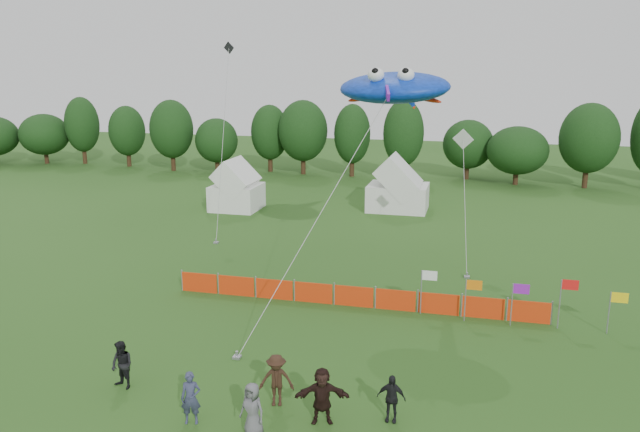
% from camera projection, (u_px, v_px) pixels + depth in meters
% --- Properties ---
extents(ground, '(160.00, 160.00, 0.00)m').
position_uv_depth(ground, '(277.00, 404.00, 21.23)').
color(ground, '#234C16').
rests_on(ground, ground).
extents(treeline, '(104.57, 8.78, 8.36)m').
position_uv_depth(treeline, '(430.00, 139.00, 62.25)').
color(treeline, '#382314').
rests_on(treeline, ground).
extents(tent_left, '(3.72, 3.72, 3.28)m').
position_uv_depth(tent_left, '(237.00, 189.00, 49.94)').
color(tent_left, white).
rests_on(tent_left, ground).
extents(tent_right, '(4.78, 3.82, 3.37)m').
position_uv_depth(tent_right, '(398.00, 189.00, 49.69)').
color(tent_right, silver).
rests_on(tent_right, ground).
extents(barrier_fence, '(17.90, 0.06, 1.00)m').
position_uv_depth(barrier_fence, '(354.00, 296.00, 29.80)').
color(barrier_fence, red).
rests_on(barrier_fence, ground).
extents(flag_row, '(8.73, 0.45, 2.27)m').
position_uv_depth(flag_row, '(516.00, 295.00, 27.47)').
color(flag_row, gray).
rests_on(flag_row, ground).
extents(spectator_a, '(0.73, 0.58, 1.76)m').
position_uv_depth(spectator_a, '(191.00, 398.00, 19.91)').
color(spectator_a, '#303551').
rests_on(spectator_a, ground).
extents(spectator_b, '(1.03, 0.91, 1.76)m').
position_uv_depth(spectator_b, '(122.00, 365.00, 22.10)').
color(spectator_b, black).
rests_on(spectator_b, ground).
extents(spectator_c, '(1.30, 0.91, 1.83)m').
position_uv_depth(spectator_c, '(276.00, 380.00, 20.97)').
color(spectator_c, black).
rests_on(spectator_c, ground).
extents(spectator_d, '(0.95, 0.41, 1.60)m').
position_uv_depth(spectator_d, '(391.00, 398.00, 20.06)').
color(spectator_d, black).
rests_on(spectator_d, ground).
extents(spectator_e, '(0.97, 0.77, 1.74)m').
position_uv_depth(spectator_e, '(252.00, 410.00, 19.25)').
color(spectator_e, '#58575D').
rests_on(spectator_e, ground).
extents(spectator_f, '(1.83, 0.97, 1.89)m').
position_uv_depth(spectator_f, '(322.00, 396.00, 19.93)').
color(spectator_f, black).
rests_on(spectator_f, ground).
extents(stingray_kite, '(8.16, 16.10, 11.22)m').
position_uv_depth(stingray_kite, '(396.00, 88.00, 29.63)').
color(stingray_kite, blue).
rests_on(stingray_kite, ground).
extents(small_kite_white, '(1.45, 4.48, 7.71)m').
position_uv_depth(small_kite_white, '(464.00, 174.00, 35.75)').
color(small_kite_white, silver).
rests_on(small_kite_white, ground).
extents(small_kite_dark, '(1.91, 6.83, 12.95)m').
position_uv_depth(small_kite_dark, '(224.00, 124.00, 42.67)').
color(small_kite_dark, black).
rests_on(small_kite_dark, ground).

